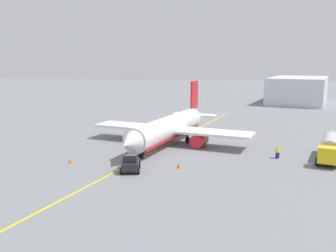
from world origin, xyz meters
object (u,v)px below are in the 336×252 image
object	(u,v)px
fuel_tanker	(330,147)
pushback_tug	(130,163)
safety_cone_wingtip	(179,166)
refueling_worker	(278,152)
airplane	(169,128)
safety_cone_nose	(70,161)

from	to	relation	value
fuel_tanker	pushback_tug	distance (m)	26.95
safety_cone_wingtip	fuel_tanker	bearing A→B (deg)	110.80
fuel_tanker	pushback_tug	bearing A→B (deg)	-68.86
refueling_worker	airplane	bearing A→B (deg)	-110.76
pushback_tug	safety_cone_wingtip	world-z (taller)	pushback_tug
fuel_tanker	pushback_tug	world-z (taller)	fuel_tanker
safety_cone_nose	fuel_tanker	bearing A→B (deg)	102.92
airplane	pushback_tug	size ratio (longest dim) A/B	7.36
pushback_tug	refueling_worker	size ratio (longest dim) A/B	2.31
safety_cone_wingtip	airplane	bearing A→B (deg)	-165.06
fuel_tanker	refueling_worker	distance (m)	6.89
fuel_tanker	refueling_worker	xyz separation A→B (m)	(0.50, -6.81, -0.91)
fuel_tanker	refueling_worker	world-z (taller)	fuel_tanker
pushback_tug	refueling_worker	xyz separation A→B (m)	(-9.22, 18.32, -0.19)
pushback_tug	safety_cone_nose	distance (m)	8.99
fuel_tanker	safety_cone_nose	world-z (taller)	fuel_tanker
airplane	safety_cone_nose	distance (m)	17.41
pushback_tug	safety_cone_wingtip	xyz separation A→B (m)	(-2.30, 5.60, -0.70)
airplane	safety_cone_wingtip	distance (m)	13.71
refueling_worker	safety_cone_wingtip	bearing A→B (deg)	-61.45
safety_cone_nose	airplane	bearing A→B (deg)	141.01
fuel_tanker	refueling_worker	size ratio (longest dim) A/B	6.30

